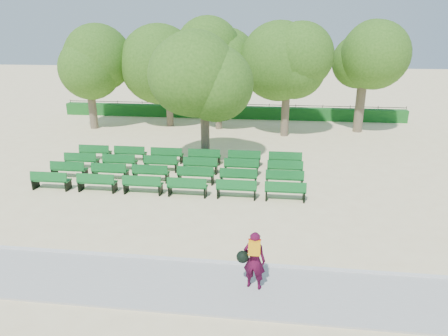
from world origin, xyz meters
name	(u,v)px	position (x,y,z in m)	size (l,w,h in m)	color
ground	(194,183)	(0.00, 0.00, 0.00)	(120.00, 120.00, 0.00)	beige
paving	(140,282)	(0.00, -7.40, 0.03)	(30.00, 2.20, 0.06)	#A8A9A4
curb	(153,258)	(0.00, -6.25, 0.05)	(30.00, 0.12, 0.10)	silver
hedge	(229,112)	(0.00, 14.00, 0.45)	(26.00, 0.70, 0.90)	#175C1E
fence	(230,117)	(0.00, 14.40, 0.00)	(26.00, 0.10, 1.02)	black
tree_line	(223,130)	(0.00, 10.00, 0.00)	(21.80, 6.80, 7.04)	#35611A
bench_array	(177,175)	(-0.92, 0.68, 0.08)	(1.63, 0.60, 1.01)	#105C22
tree_among	(204,84)	(-0.02, 3.09, 3.91)	(4.10, 4.10, 5.78)	brown
person	(253,259)	(2.96, -7.29, 0.87)	(0.77, 0.50, 1.57)	#410924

